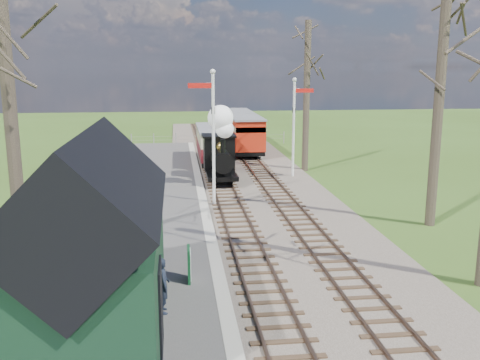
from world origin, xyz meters
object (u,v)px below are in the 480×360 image
at_px(semaphore_far, 295,120).
at_px(red_carriage_a, 246,134).
at_px(sign_board, 189,264).
at_px(person, 163,285).
at_px(locomotive, 220,149).
at_px(semaphore_near, 212,128).
at_px(bench, 146,266).
at_px(station_shed, 93,249).
at_px(coach, 213,143).
at_px(red_carriage_b, 237,126).

relative_size(semaphore_far, red_carriage_a, 1.06).
bearing_deg(sign_board, person, -109.80).
xyz_separation_m(semaphore_far, locomotive, (-4.39, -1.28, -1.40)).
bearing_deg(person, semaphore_far, -32.34).
height_order(semaphore_near, bench, semaphore_near).
relative_size(semaphore_near, sign_board, 6.14).
distance_m(bench, person, 2.27).
bearing_deg(person, station_shed, 111.09).
bearing_deg(bench, red_carriage_a, 75.47).
relative_size(coach, sign_board, 6.65).
bearing_deg(locomotive, person, -99.94).
height_order(semaphore_near, red_carriage_a, semaphore_near).
xyz_separation_m(semaphore_near, red_carriage_b, (3.37, 19.48, -2.05)).
relative_size(coach, red_carriage_b, 1.25).
distance_m(station_shed, locomotive, 17.26).
relative_size(semaphore_near, coach, 0.92).
height_order(red_carriage_a, sign_board, red_carriage_a).
xyz_separation_m(red_carriage_b, person, (-5.38, -30.58, -0.65)).
relative_size(semaphore_near, locomotive, 1.48).
xyz_separation_m(semaphore_near, semaphore_far, (5.14, 6.00, -0.27)).
bearing_deg(semaphore_far, station_shed, -115.72).
height_order(locomotive, red_carriage_a, locomotive).
height_order(sign_board, person, person).
distance_m(semaphore_near, bench, 9.75).
relative_size(locomotive, sign_board, 4.16).
bearing_deg(semaphore_far, red_carriage_a, 102.53).
distance_m(station_shed, bench, 3.62).
relative_size(station_shed, sign_board, 6.22).
relative_size(station_shed, bench, 3.85).
xyz_separation_m(station_shed, person, (1.51, 0.90, -1.35)).
relative_size(semaphore_far, red_carriage_b, 1.06).
bearing_deg(locomotive, red_carriage_b, 79.97).
bearing_deg(red_carriage_b, sign_board, -99.28).
xyz_separation_m(locomotive, red_carriage_b, (2.61, 14.77, -0.39)).
relative_size(coach, red_carriage_a, 1.25).
bearing_deg(semaphore_far, semaphore_near, -130.60).
distance_m(sign_board, person, 2.10).
distance_m(semaphore_far, sign_board, 16.67).
relative_size(semaphore_near, bench, 3.80).
bearing_deg(semaphore_near, locomotive, 80.88).
bearing_deg(red_carriage_b, locomotive, -100.03).
bearing_deg(coach, sign_board, -95.95).
bearing_deg(semaphore_near, semaphore_far, 49.40).
bearing_deg(person, bench, 4.54).
relative_size(red_carriage_a, sign_board, 5.32).
height_order(locomotive, coach, locomotive).
bearing_deg(station_shed, semaphore_far, 64.28).
xyz_separation_m(coach, red_carriage_b, (2.60, 8.71, 0.13)).
height_order(red_carriage_a, person, red_carriage_a).
xyz_separation_m(station_shed, coach, (4.30, 22.78, -0.83)).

